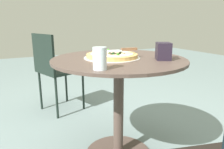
{
  "coord_description": "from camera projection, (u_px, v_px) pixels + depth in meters",
  "views": [
    {
      "loc": [
        0.65,
        1.19,
        0.97
      ],
      "look_at": [
        0.04,
        -0.03,
        0.62
      ],
      "focal_mm": 33.43,
      "sensor_mm": 36.0,
      "label": 1
    }
  ],
  "objects": [
    {
      "name": "napkin_dispenser",
      "position": [
        163.0,
        51.0,
        1.31
      ],
      "size": [
        0.13,
        0.14,
        0.11
      ],
      "primitive_type": "cube",
      "rotation": [
        0.0,
        0.0,
        4.19
      ],
      "color": "black",
      "rests_on": "patio_table"
    },
    {
      "name": "patio_table",
      "position": [
        119.0,
        88.0,
        1.42
      ],
      "size": [
        0.88,
        0.88,
        0.73
      ],
      "color": "#4E3E36",
      "rests_on": "ground"
    },
    {
      "name": "pizza_server",
      "position": [
        122.0,
        50.0,
        1.36
      ],
      "size": [
        0.22,
        0.09,
        0.02
      ],
      "color": "silver",
      "rests_on": "pizza_on_tray"
    },
    {
      "name": "drinking_cup",
      "position": [
        100.0,
        58.0,
        1.03
      ],
      "size": [
        0.07,
        0.07,
        0.11
      ],
      "primitive_type": "cylinder",
      "color": "white",
      "rests_on": "patio_table"
    },
    {
      "name": "patio_chair_corner",
      "position": [
        54.0,
        66.0,
        2.2
      ],
      "size": [
        0.5,
        0.5,
        0.85
      ],
      "color": "black",
      "rests_on": "ground"
    },
    {
      "name": "pizza_on_tray",
      "position": [
        112.0,
        56.0,
        1.38
      ],
      "size": [
        0.37,
        0.37,
        0.05
      ],
      "color": "silver",
      "rests_on": "patio_table"
    }
  ]
}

